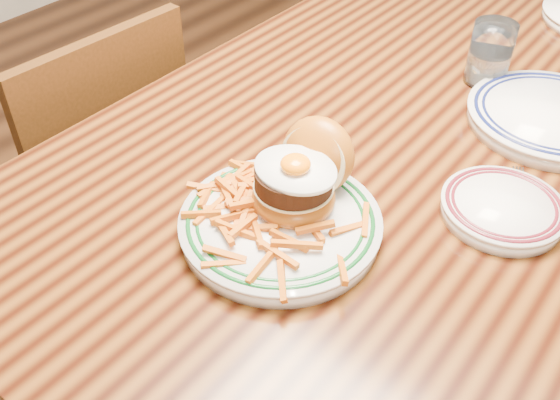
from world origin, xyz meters
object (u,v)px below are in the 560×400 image
Objects in this scene: chair_left at (98,180)px; main_plate at (287,206)px; table at (402,144)px; side_plate at (503,208)px.

chair_left is 2.86× the size of main_plate.
table is at bearing 87.42° from main_plate.
side_plate is (0.25, -0.19, 0.10)m from table.
side_plate is at bearing -36.38° from table.
side_plate reaches higher than table.
main_plate is (0.02, -0.39, 0.13)m from table.
chair_left is at bearing -155.45° from table.
side_plate is at bearing 9.02° from chair_left.
main_plate is 1.57× the size of side_plate.
chair_left is at bearing 164.23° from main_plate.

